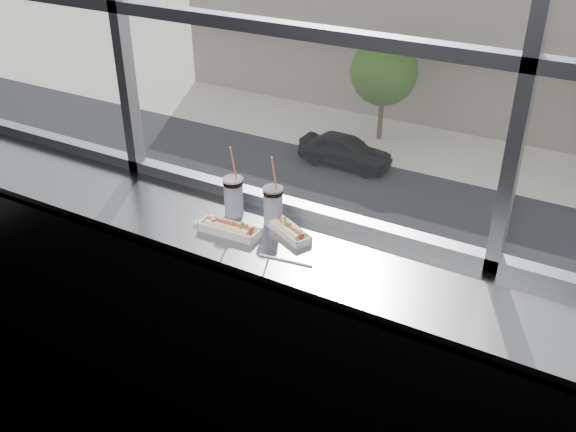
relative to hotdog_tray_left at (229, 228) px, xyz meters
The scene contains 13 objects.
wall_back_lower 0.68m from the hotdog_tray_left, 65.69° to the left, with size 6.00×6.00×0.00m, color black.
counter 0.17m from the hotdog_tray_left, 19.93° to the left, with size 6.00×0.55×0.06m, color gray.
counter_fascia 0.63m from the hotdog_tray_left, 53.55° to the right, with size 6.00×0.04×1.04m, color gray.
hotdog_tray_left is the anchor object (origin of this frame).
hotdog_tray_right 0.28m from the hotdog_tray_left, 27.96° to the left, with size 0.28×0.20×0.07m.
soda_cup_left 0.20m from the hotdog_tray_left, 117.10° to the left, with size 0.10×0.10×0.38m.
soda_cup_right 0.24m from the hotdog_tray_left, 54.54° to the left, with size 0.10×0.10×0.37m.
loose_straw 0.35m from the hotdog_tray_left, 11.62° to the right, with size 0.01×0.01×0.25m, color white.
wrapper 0.17m from the hotdog_tray_left, behind, with size 0.10×0.07×0.02m, color silver.
street_asphalt 23.66m from the hotdog_tray_left, 89.58° to the left, with size 80.00×10.00×0.06m, color black.
car_far_a 28.65m from the hotdog_tray_left, 113.08° to the left, with size 6.36×2.65×2.12m, color black.
car_near_b 20.75m from the hotdog_tray_left, 111.94° to the left, with size 6.56×2.73×2.19m, color black.
tree_left 31.27m from the hotdog_tray_left, 109.82° to the left, with size 3.51×3.51×5.48m.
Camera 1 is at (1.37, -0.93, 2.68)m, focal length 40.00 mm.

